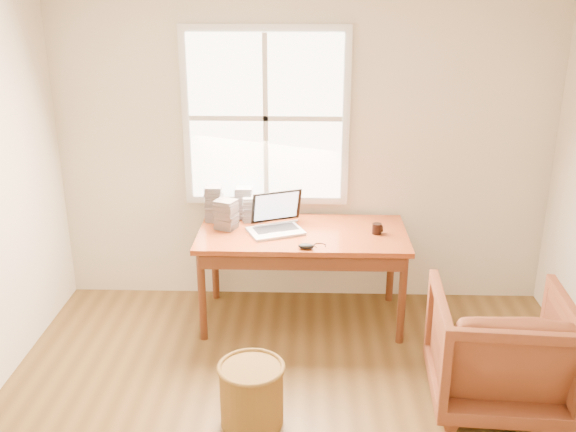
% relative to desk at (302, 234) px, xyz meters
% --- Properties ---
extents(room_shell, '(4.04, 4.54, 2.64)m').
position_rel_desk_xyz_m(room_shell, '(-0.02, -1.64, 0.59)').
color(room_shell, brown).
rests_on(room_shell, ground).
extents(desk, '(1.60, 0.80, 0.04)m').
position_rel_desk_xyz_m(desk, '(0.00, 0.00, 0.00)').
color(desk, brown).
rests_on(desk, room_shell).
extents(armchair, '(0.87, 0.90, 0.77)m').
position_rel_desk_xyz_m(armchair, '(1.25, -1.05, -0.35)').
color(armchair, brown).
rests_on(armchair, room_shell).
extents(wicker_stool, '(0.45, 0.45, 0.39)m').
position_rel_desk_xyz_m(wicker_stool, '(-0.29, -1.30, -0.54)').
color(wicker_stool, olive).
rests_on(wicker_stool, room_shell).
extents(laptop, '(0.55, 0.56, 0.31)m').
position_rel_desk_xyz_m(laptop, '(-0.21, -0.02, 0.18)').
color(laptop, silver).
rests_on(laptop, desk).
extents(mouse, '(0.12, 0.08, 0.04)m').
position_rel_desk_xyz_m(mouse, '(0.03, -0.33, 0.04)').
color(mouse, black).
rests_on(mouse, desk).
extents(coffee_mug, '(0.09, 0.09, 0.08)m').
position_rel_desk_xyz_m(coffee_mug, '(0.56, -0.02, 0.06)').
color(coffee_mug, black).
rests_on(coffee_mug, desk).
extents(cd_stack_a, '(0.14, 0.12, 0.26)m').
position_rel_desk_xyz_m(cd_stack_a, '(-0.48, 0.29, 0.15)').
color(cd_stack_a, silver).
rests_on(cd_stack_a, desk).
extents(cd_stack_b, '(0.19, 0.18, 0.23)m').
position_rel_desk_xyz_m(cd_stack_b, '(-0.59, 0.06, 0.14)').
color(cd_stack_b, '#292A2E').
rests_on(cd_stack_b, desk).
extents(cd_stack_c, '(0.13, 0.12, 0.29)m').
position_rel_desk_xyz_m(cd_stack_c, '(-0.71, 0.22, 0.17)').
color(cd_stack_c, '#9FA0AD').
rests_on(cd_stack_c, desk).
extents(cd_stack_d, '(0.17, 0.15, 0.20)m').
position_rel_desk_xyz_m(cd_stack_d, '(-0.40, 0.24, 0.12)').
color(cd_stack_d, silver).
rests_on(cd_stack_d, desk).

